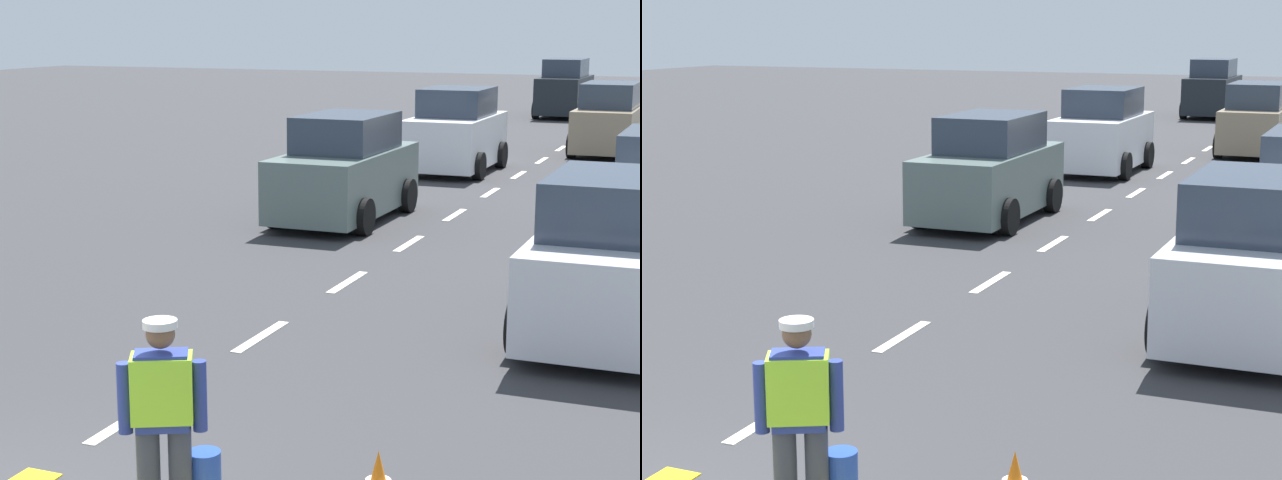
% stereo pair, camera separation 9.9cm
% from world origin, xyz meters
% --- Properties ---
extents(ground_plane, '(96.00, 96.00, 0.00)m').
position_xyz_m(ground_plane, '(0.00, 21.00, 0.00)').
color(ground_plane, '#333335').
extents(lane_center_line, '(0.14, 46.40, 0.01)m').
position_xyz_m(lane_center_line, '(0.00, 25.20, 0.00)').
color(lane_center_line, silver).
rests_on(lane_center_line, ground).
extents(road_worker, '(0.65, 0.59, 1.67)m').
position_xyz_m(road_worker, '(1.52, 0.86, 0.93)').
color(road_worker, '#383D4C').
rests_on(road_worker, ground).
extents(car_oncoming_lead, '(1.97, 4.13, 2.05)m').
position_xyz_m(car_oncoming_lead, '(-1.87, 13.43, 0.95)').
color(car_oncoming_lead, slate).
rests_on(car_oncoming_lead, ground).
extents(car_oncoming_second, '(2.06, 3.83, 2.12)m').
position_xyz_m(car_oncoming_second, '(-1.65, 20.73, 0.99)').
color(car_oncoming_second, silver).
rests_on(car_oncoming_second, ground).
extents(car_oncoming_third, '(1.93, 4.06, 2.28)m').
position_xyz_m(car_oncoming_third, '(-1.79, 37.47, 1.06)').
color(car_oncoming_third, black).
rests_on(car_oncoming_third, ground).
extents(car_outgoing_far, '(1.91, 4.20, 2.05)m').
position_xyz_m(car_outgoing_far, '(1.49, 25.92, 0.95)').
color(car_outgoing_far, gray).
rests_on(car_outgoing_far, ground).
extents(car_parked_curbside, '(1.99, 4.04, 2.02)m').
position_xyz_m(car_parked_curbside, '(3.97, 7.46, 0.94)').
color(car_parked_curbside, silver).
rests_on(car_parked_curbside, ground).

